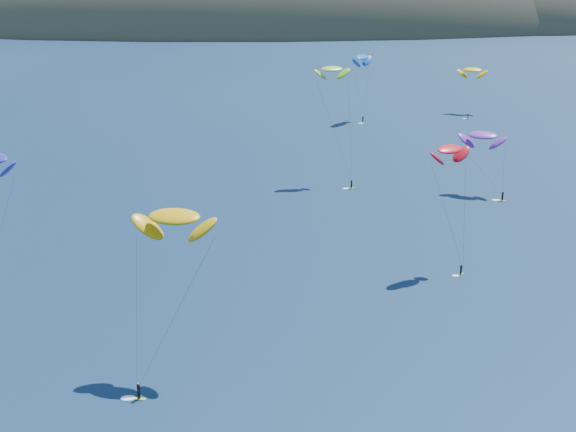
# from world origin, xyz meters

# --- Properties ---
(island) EXTENTS (730.00, 300.00, 210.00)m
(island) POSITION_xyz_m (39.40, 562.36, -10.74)
(island) COLOR #3D3526
(island) RESTS_ON ground
(kitesurfer_2) EXTENTS (10.85, 12.67, 22.95)m
(kitesurfer_2) POSITION_xyz_m (-22.47, 48.00, 20.10)
(kitesurfer_2) COLOR #8DCA16
(kitesurfer_2) RESTS_ON ground
(kitesurfer_3) EXTENTS (8.65, 10.95, 27.68)m
(kitesurfer_3) POSITION_xyz_m (7.56, 133.05, 25.43)
(kitesurfer_3) COLOR #8DCA16
(kitesurfer_3) RESTS_ON ground
(kitesurfer_4) EXTENTS (9.37, 10.68, 22.03)m
(kitesurfer_4) POSITION_xyz_m (24.97, 198.81, 19.33)
(kitesurfer_4) COLOR #8DCA16
(kitesurfer_4) RESTS_ON ground
(kitesurfer_6) EXTENTS (10.68, 11.99, 15.43)m
(kitesurfer_6) POSITION_xyz_m (39.15, 120.59, 12.70)
(kitesurfer_6) COLOR #8DCA16
(kitesurfer_6) RESTS_ON ground
(kitesurfer_9) EXTENTS (8.59, 8.20, 22.56)m
(kitesurfer_9) POSITION_xyz_m (20.15, 78.40, 20.33)
(kitesurfer_9) COLOR #8DCA16
(kitesurfer_9) RESTS_ON ground
(kitesurfer_11) EXTENTS (9.85, 14.60, 16.23)m
(kitesurfer_11) POSITION_xyz_m (62.63, 208.21, 13.70)
(kitesurfer_11) COLOR #8DCA16
(kitesurfer_11) RESTS_ON ground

